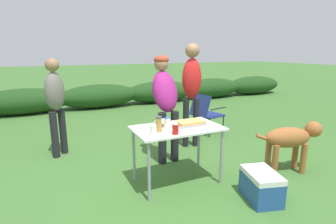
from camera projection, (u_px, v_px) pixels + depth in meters
name	position (u px, v px, depth m)	size (l,w,h in m)	color
ground_plane	(177.00, 181.00, 3.42)	(60.00, 60.00, 0.00)	#3D6B2D
shrub_hedge	(100.00, 96.00, 7.82)	(14.40, 0.90, 0.69)	#1E4219
folding_table	(177.00, 133.00, 3.27)	(1.10, 0.64, 0.74)	white
food_tray	(190.00, 123.00, 3.35)	(0.40, 0.23, 0.06)	#9E9EA3
plate_stack	(149.00, 128.00, 3.21)	(0.24, 0.24, 0.02)	white
mixing_bowl	(162.00, 122.00, 3.36)	(0.20, 0.20, 0.08)	#ADBC99
paper_cup_stack	(153.00, 130.00, 2.94)	(0.08, 0.08, 0.12)	white
mayo_bottle	(167.00, 122.00, 3.19)	(0.08, 0.08, 0.16)	silver
spice_jar	(159.00, 124.00, 3.05)	(0.07, 0.07, 0.19)	#B2893D
ketchup_bottle	(175.00, 128.00, 2.97)	(0.07, 0.07, 0.15)	red
standing_person_in_dark_puffer	(165.00, 97.00, 3.91)	(0.40, 0.51, 1.60)	black
standing_person_with_beanie	(192.00, 85.00, 4.46)	(0.39, 0.33, 1.79)	black
standing_person_in_red_jacket	(55.00, 98.00, 4.09)	(0.42, 0.42, 1.56)	black
dog	(292.00, 139.00, 3.62)	(1.00, 0.46, 0.72)	#9E5B2D
camp_chair_green_behind_table	(206.00, 112.00, 5.28)	(0.67, 0.58, 0.83)	navy
cooler_box	(261.00, 186.00, 2.98)	(0.44, 0.55, 0.34)	#234C93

